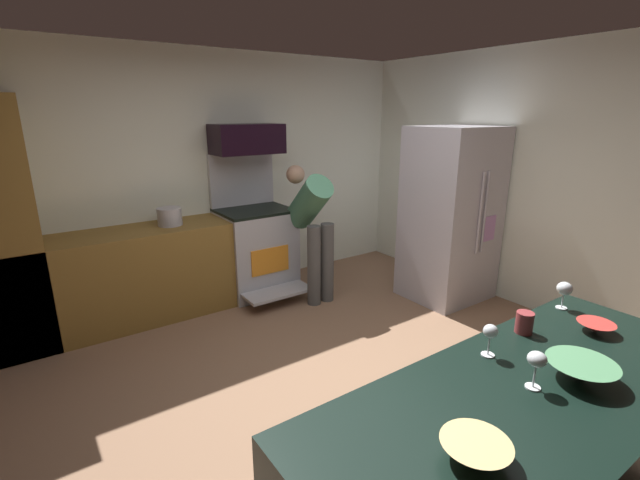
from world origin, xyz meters
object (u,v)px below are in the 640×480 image
at_px(refrigerator, 451,215).
at_px(stock_pot, 170,217).
at_px(mug_coffee, 524,323).
at_px(wine_glass_far, 564,289).
at_px(mixing_bowl_small, 595,327).
at_px(mixing_bowl_prep, 475,451).
at_px(wine_glass_near, 537,361).
at_px(oven_range, 256,247).
at_px(mixing_bowl_large, 581,371).
at_px(wine_glass_mid, 490,333).
at_px(person_cook, 312,222).
at_px(microwave, 247,139).

distance_m(refrigerator, stock_pot, 2.88).
bearing_deg(stock_pot, mug_coffee, -75.85).
bearing_deg(wine_glass_far, stock_pot, 111.53).
distance_m(mixing_bowl_small, mixing_bowl_prep, 1.23).
xyz_separation_m(mixing_bowl_prep, wine_glass_near, (0.51, 0.10, 0.09)).
relative_size(wine_glass_near, wine_glass_far, 1.02).
relative_size(oven_range, wine_glass_near, 9.51).
bearing_deg(stock_pot, mixing_bowl_large, -80.10).
bearing_deg(wine_glass_near, wine_glass_mid, 75.75).
bearing_deg(mixing_bowl_large, mixing_bowl_prep, -178.26).
xyz_separation_m(person_cook, wine_glass_far, (-0.07, -2.63, 0.16)).
distance_m(microwave, mixing_bowl_prep, 3.87).
bearing_deg(mixing_bowl_prep, refrigerator, 40.24).
distance_m(person_cook, stock_pot, 1.43).
height_order(oven_range, wine_glass_near, oven_range).
xyz_separation_m(oven_range, stock_pot, (-0.90, 0.01, 0.47)).
relative_size(microwave, mixing_bowl_large, 2.67).
xyz_separation_m(refrigerator, mixing_bowl_small, (-1.45, -2.08, 0.01)).
xyz_separation_m(oven_range, mixing_bowl_large, (-0.28, -3.55, 0.43)).
bearing_deg(person_cook, wine_glass_far, -91.47).
distance_m(wine_glass_near, wine_glass_mid, 0.26).
bearing_deg(mixing_bowl_prep, mixing_bowl_small, 8.34).
height_order(microwave, wine_glass_far, microwave).
relative_size(wine_glass_far, stock_pot, 0.68).
bearing_deg(wine_glass_far, oven_range, 96.23).
relative_size(mixing_bowl_small, stock_pot, 0.77).
height_order(wine_glass_mid, mug_coffee, wine_glass_mid).
bearing_deg(mixing_bowl_large, mug_coffee, 62.69).
height_order(wine_glass_near, stock_pot, stock_pot).
bearing_deg(stock_pot, refrigerator, -27.41).
height_order(microwave, wine_glass_mid, microwave).
height_order(wine_glass_near, wine_glass_far, wine_glass_near).
distance_m(wine_glass_mid, stock_pot, 3.26).
bearing_deg(wine_glass_near, wine_glass_far, 20.56).
bearing_deg(oven_range, stock_pot, 179.26).
xyz_separation_m(refrigerator, person_cook, (-1.24, 0.80, -0.06)).
xyz_separation_m(oven_range, microwave, (0.00, 0.09, 1.18)).
xyz_separation_m(person_cook, mixing_bowl_prep, (-1.42, -3.05, 0.08)).
xyz_separation_m(wine_glass_near, wine_glass_far, (0.84, 0.32, -0.01)).
relative_size(refrigerator, mixing_bowl_prep, 8.07).
height_order(refrigerator, wine_glass_far, refrigerator).
relative_size(oven_range, mug_coffee, 14.02).
bearing_deg(wine_glass_near, mug_coffee, 35.14).
height_order(wine_glass_mid, stock_pot, stock_pot).
bearing_deg(stock_pot, wine_glass_mid, -81.69).
relative_size(person_cook, stock_pot, 6.10).
distance_m(microwave, mixing_bowl_small, 3.57).
height_order(person_cook, mixing_bowl_large, person_cook).
distance_m(oven_range, mixing_bowl_large, 3.58).
distance_m(person_cook, mixing_bowl_large, 3.11).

